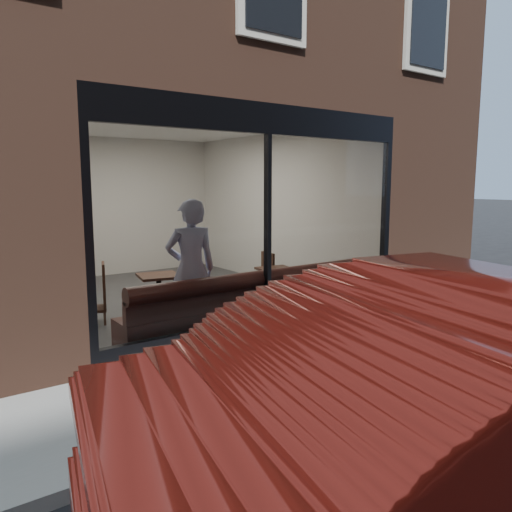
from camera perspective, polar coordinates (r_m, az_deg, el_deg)
ground at (r=5.74m, az=14.20°, el=-14.00°), size 120.00×120.00×0.00m
sidewalk_near at (r=6.37m, az=7.15°, el=-11.45°), size 40.00×2.00×0.01m
kerb_near at (r=5.69m, az=14.62°, el=-13.57°), size 40.00×0.10×0.12m
host_building_pier_right at (r=13.83m, az=-1.32°, el=6.04°), size 2.50×12.00×3.20m
host_building_backfill at (r=14.94m, az=-20.12°, el=5.71°), size 5.00×6.00×3.20m
cafe_floor at (r=9.56m, az=-9.54°, el=-4.69°), size 6.00×6.00×0.00m
cafe_ceiling at (r=9.37m, az=-10.03°, el=14.55°), size 6.00×6.00×0.00m
cafe_wall_back at (r=12.08m, az=-16.13°, el=5.38°), size 5.00×0.00×5.00m
cafe_wall_left at (r=8.53m, az=-24.97°, el=3.82°), size 0.00×6.00×6.00m
cafe_wall_right at (r=10.67m, az=2.33°, el=5.35°), size 0.00×6.00×6.00m
storefront_kick at (r=7.09m, az=1.30°, el=-8.10°), size 5.00×0.10×0.30m
storefront_header at (r=6.85m, az=1.38°, el=15.41°), size 5.00×0.10×0.40m
storefront_mullion at (r=6.83m, az=1.34°, el=3.24°), size 0.06×0.10×2.50m
storefront_glass at (r=6.80m, az=1.49°, el=3.22°), size 4.80×0.00×4.80m
banquette at (r=7.38m, az=-0.60°, el=-6.83°), size 4.00×0.55×0.45m
person at (r=7.00m, az=-7.46°, el=-1.48°), size 0.80×0.62×1.94m
cafe_table_left at (r=7.82m, az=-11.06°, el=-2.25°), size 0.71×0.71×0.04m
cafe_table_right at (r=8.27m, az=2.35°, el=-1.52°), size 0.64×0.64×0.04m
cafe_chair_left at (r=8.09m, az=-18.22°, el=-5.79°), size 0.52×0.52×0.04m
cafe_chair_right at (r=8.78m, az=0.28°, el=-4.26°), size 0.45×0.45×0.04m
wall_poster at (r=8.40m, az=-24.49°, el=3.50°), size 0.02×0.57×0.76m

